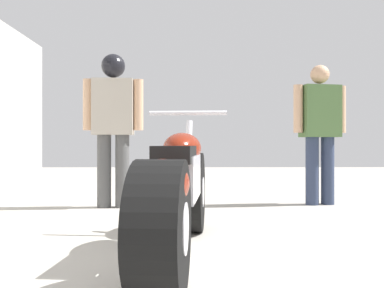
% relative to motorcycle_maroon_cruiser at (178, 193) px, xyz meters
% --- Properties ---
extents(ground_plane, '(18.48, 18.48, 0.00)m').
position_rel_motorcycle_maroon_cruiser_xyz_m(ground_plane, '(0.26, 1.38, -0.42)').
color(ground_plane, '#A8A399').
extents(motorcycle_maroon_cruiser, '(0.64, 2.18, 1.01)m').
position_rel_motorcycle_maroon_cruiser_xyz_m(motorcycle_maroon_cruiser, '(0.00, 0.00, 0.00)').
color(motorcycle_maroon_cruiser, black).
rests_on(motorcycle_maroon_cruiser, ground_plane).
extents(mechanic_in_blue, '(0.69, 0.32, 1.71)m').
position_rel_motorcycle_maroon_cruiser_xyz_m(mechanic_in_blue, '(1.68, 2.34, 0.55)').
color(mechanic_in_blue, '#2D3851').
rests_on(mechanic_in_blue, ground_plane).
extents(mechanic_with_helmet, '(0.70, 0.28, 1.79)m').
position_rel_motorcycle_maroon_cruiser_xyz_m(mechanic_with_helmet, '(-0.81, 2.13, 0.66)').
color(mechanic_with_helmet, '#4C4C4C').
rests_on(mechanic_with_helmet, ground_plane).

